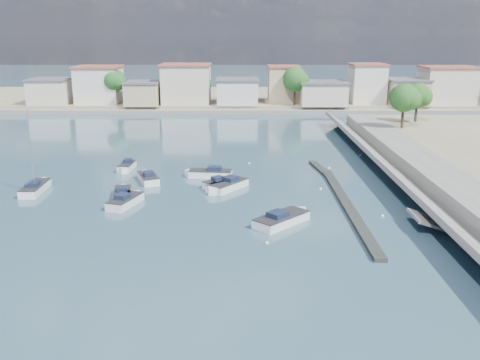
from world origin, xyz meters
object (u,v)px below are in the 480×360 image
Objects in this scene: motorboat_a at (123,194)px; motorboat_e at (126,201)px; motorboat_b at (222,184)px; motorboat_h at (284,219)px; motorboat_f at (148,178)px; sailboat at (36,188)px; motorboat_c at (208,174)px; motorboat_d at (226,186)px; motorboat_g at (127,167)px.

motorboat_a is 2.53m from motorboat_e.
motorboat_h is (5.82, -11.40, 0.00)m from motorboat_b.
sailboat reaches higher than motorboat_f.
motorboat_f is at bearing -163.57° from motorboat_c.
motorboat_d is 1.09× the size of motorboat_f.
motorboat_g is 0.80× the size of motorboat_h.
motorboat_b is 0.78× the size of motorboat_e.
motorboat_b is (10.00, 3.81, -0.00)m from motorboat_a.
motorboat_f is 0.53× the size of sailboat.
motorboat_c and motorboat_d have the same top height.
motorboat_b is at bearing -14.66° from motorboat_f.
sailboat is (-10.51, 4.49, 0.04)m from motorboat_e.
motorboat_h is at bearing -19.23° from motorboat_e.
motorboat_e is 1.17× the size of motorboat_g.
motorboat_d is 9.44m from motorboat_f.
motorboat_g is at bearing 99.79° from motorboat_a.
motorboat_h is at bearing -25.63° from motorboat_a.
motorboat_h is 0.60× the size of sailboat.
motorboat_c is 5.61m from motorboat_d.
motorboat_b is at bearing -67.11° from motorboat_c.
motorboat_c is 1.06× the size of motorboat_d.
motorboat_g and motorboat_h have the same top height.
motorboat_a is 1.10× the size of motorboat_g.
motorboat_f is (-6.69, -1.97, -0.00)m from motorboat_c.
motorboat_d and motorboat_f have the same top height.
motorboat_a is 0.91× the size of motorboat_d.
motorboat_e is 8.42m from motorboat_f.
motorboat_e is at bearing -94.64° from motorboat_f.
motorboat_e is (0.87, -2.37, -0.00)m from motorboat_a.
sailboat is (-17.88, -5.88, 0.04)m from motorboat_c.
sailboat is (-7.73, -8.96, 0.04)m from motorboat_g.
motorboat_g is 11.83m from sailboat.
motorboat_g is at bearing 148.61° from motorboat_b.
sailboat is at bearing -130.76° from motorboat_g.
motorboat_d is at bearing 2.03° from sailboat.
motorboat_b and motorboat_c have the same top height.
motorboat_d and motorboat_g have the same top height.
motorboat_f is (-8.45, 2.21, 0.00)m from motorboat_b.
motorboat_a is 6.22m from motorboat_f.
motorboat_a is 10.81m from motorboat_d.
motorboat_e and motorboat_h have the same top height.
sailboat is at bearing -160.76° from motorboat_f.
motorboat_d is 0.97× the size of motorboat_h.
sailboat is at bearing 156.87° from motorboat_e.
sailboat reaches higher than motorboat_a.
motorboat_a is 0.85× the size of motorboat_c.
motorboat_f is (-8.89, 3.19, 0.00)m from motorboat_d.
sailboat reaches higher than motorboat_d.
motorboat_e is (-9.13, -6.18, 0.00)m from motorboat_b.
motorboat_c and motorboat_f have the same top height.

